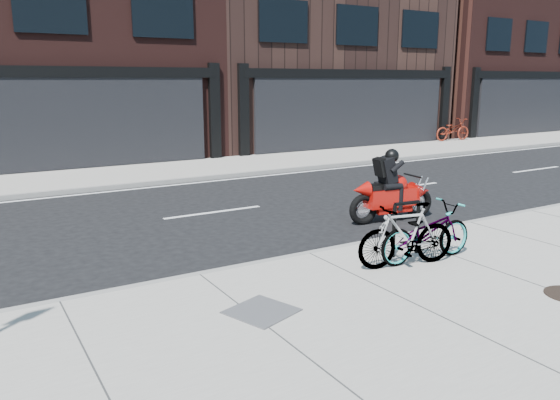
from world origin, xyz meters
TOP-DOWN VIEW (x-y plane):
  - ground at (0.00, 0.00)m, footprint 120.00×120.00m
  - sidewalk_near at (0.00, -5.00)m, footprint 60.00×6.00m
  - sidewalk_far at (0.00, 7.75)m, footprint 60.00×3.50m
  - building_mideast at (10.00, 14.50)m, footprint 12.00×10.00m
  - building_east at (22.00, 14.50)m, footprint 10.00×10.00m
  - bike_rack at (1.33, -2.87)m, footprint 0.55×0.11m
  - bicycle_front at (1.40, -3.25)m, footprint 1.83×0.73m
  - bicycle_rear at (0.94, -3.29)m, footprint 1.74×0.81m
  - motorcycle at (3.11, -0.69)m, footprint 2.13×0.65m
  - bicycle_far at (15.64, 9.00)m, footprint 2.04×0.85m
  - utility_grate at (-1.85, -3.66)m, footprint 0.96×0.96m

SIDE VIEW (x-z plane):
  - ground at x=0.00m, z-range 0.00..0.00m
  - sidewalk_near at x=0.00m, z-range 0.00..0.13m
  - sidewalk_far at x=0.00m, z-range 0.00..0.13m
  - utility_grate at x=-1.85m, z-range 0.13..0.15m
  - bicycle_front at x=1.40m, z-range 0.13..1.08m
  - bicycle_rear at x=0.94m, z-range 0.13..1.14m
  - motorcycle at x=3.11m, z-range -0.15..1.44m
  - bicycle_far at x=15.64m, z-range 0.13..1.18m
  - bike_rack at x=1.33m, z-range 0.21..1.13m
  - building_mideast at x=10.00m, z-range 0.00..12.50m
  - building_east at x=22.00m, z-range 0.00..13.00m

